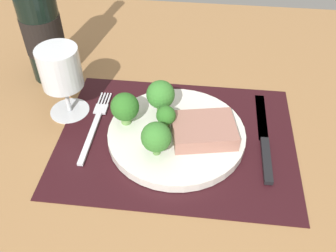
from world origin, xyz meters
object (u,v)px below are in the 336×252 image
object	(u,v)px
fork	(95,124)
wine_glass	(61,72)
steak	(204,130)
knife	(264,141)
plate	(177,134)
wine_bottle	(41,26)

from	to	relation	value
fork	wine_glass	distance (cm)	11.19
steak	wine_glass	xyz separation A→B (cm)	(-26.03, 5.77, 5.98)
wine_glass	knife	bearing A→B (deg)	-7.17
steak	wine_glass	world-z (taller)	wine_glass
steak	fork	distance (cm)	20.29
wine_glass	fork	bearing A→B (deg)	-31.83
knife	fork	bearing A→B (deg)	177.34
plate	wine_bottle	bearing A→B (deg)	149.92
knife	wine_bottle	xyz separation A→B (cm)	(-44.10, 16.01, 10.91)
fork	wine_bottle	xyz separation A→B (cm)	(-13.30, 15.12, 10.96)
plate	wine_bottle	distance (cm)	34.62
steak	wine_glass	size ratio (longest dim) A/B	0.77
plate	wine_glass	xyz separation A→B (cm)	(-21.29, 5.16, 8.10)
plate	steak	distance (cm)	5.23
knife	wine_bottle	world-z (taller)	wine_bottle
plate	wine_glass	world-z (taller)	wine_glass
fork	wine_bottle	world-z (taller)	wine_bottle
knife	wine_glass	xyz separation A→B (cm)	(-36.82, 4.63, 8.60)
plate	wine_bottle	xyz separation A→B (cm)	(-28.57, 16.54, 10.41)
fork	wine_glass	xyz separation A→B (cm)	(-6.02, 3.74, 8.65)
fork	wine_bottle	size ratio (longest dim) A/B	0.59
plate	knife	distance (cm)	15.55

